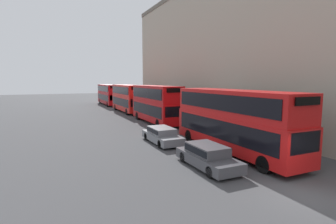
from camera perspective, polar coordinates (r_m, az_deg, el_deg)
The scene contains 7 objects.
ground_plane at distance 13.52m, azimuth 28.15°, elevation -16.01°, with size 200.00×200.00×0.00m, color #424244.
bus_leading at distance 18.88m, azimuth 13.99°, elevation -1.36°, with size 2.59×11.47×4.42m.
bus_second_in_queue at distance 31.23m, azimuth -2.65°, elevation 2.07°, with size 2.59×10.16×4.46m.
bus_third_in_queue at distance 42.53m, azimuth -8.77°, elevation 3.21°, with size 2.59×10.30×4.36m.
bus_trailing at distance 56.07m, azimuth -12.75°, elevation 3.91°, with size 2.59×11.39×4.20m.
car_dark_sedan at distance 15.69m, azimuth 8.59°, elevation -9.32°, with size 1.84×4.64×1.35m.
car_hatchback at distance 21.41m, azimuth -1.33°, elevation -4.96°, with size 1.83×4.71×1.27m.
Camera 1 is at (-10.16, -7.34, 5.08)m, focal length 28.00 mm.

